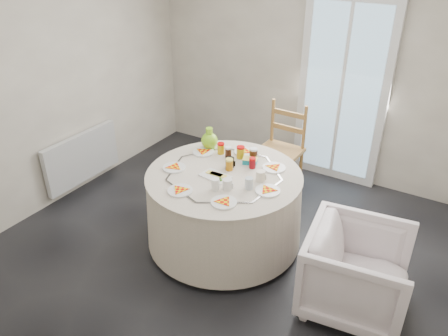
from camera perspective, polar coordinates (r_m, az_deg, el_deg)
The scene contains 14 objects.
floor at distance 4.14m, azimuth -0.72°, elevation -10.98°, with size 4.00×4.00×0.00m, color black.
wall_back at distance 5.16m, azimuth 11.45°, elevation 13.17°, with size 4.00×0.02×2.60m, color #BCB5A3.
wall_left at distance 4.76m, azimuth -21.99°, elevation 10.36°, with size 0.02×4.00×2.60m, color #BCB5A3.
glass_door at distance 5.06m, azimuth 15.21°, elevation 9.48°, with size 1.00×0.08×2.10m, color silver.
radiator at distance 5.17m, azimuth -18.03°, elevation 1.32°, with size 0.07×1.00×0.55m, color silver.
table at distance 4.05m, azimuth 0.00°, elevation -5.26°, with size 1.43×1.43×0.73m, color beige.
wooden_chair at distance 4.85m, azimuth 7.19°, elevation 1.94°, with size 0.45×0.43×1.01m, color olive, non-canonical shape.
armchair at distance 3.54m, azimuth 17.02°, elevation -12.35°, with size 0.75×0.70×0.77m, color silver.
place_settings at distance 3.85m, azimuth 0.00°, elevation -0.39°, with size 1.14×1.14×0.02m, color silver, non-canonical shape.
jar_cluster at distance 4.06m, azimuth 1.49°, elevation 2.05°, with size 0.45×0.23×0.13m, color #924E1B, non-canonical shape.
butter_tub at distance 4.02m, azimuth 3.43°, elevation 1.22°, with size 0.13×0.10×0.05m, color teal.
green_pitcher at distance 4.27m, azimuth -1.93°, elevation 4.22°, with size 0.16×0.16×0.21m, color #80C71C, non-canonical shape.
cheese_platter at distance 3.81m, azimuth -1.16°, elevation -0.69°, with size 0.26×0.17×0.03m, color silver, non-canonical shape.
mugs_glasses at distance 3.77m, azimuth 2.17°, elevation -0.32°, with size 0.61×0.61×0.11m, color #9F9E9E, non-canonical shape.
Camera 1 is at (1.70, -2.67, 2.66)m, focal length 35.00 mm.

